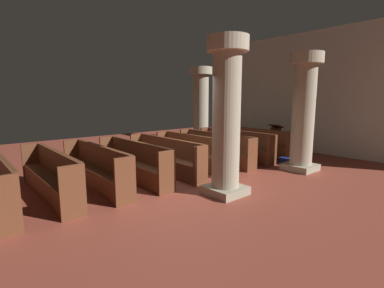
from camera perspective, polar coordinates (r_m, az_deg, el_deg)
name	(u,v)px	position (r m, az deg, el deg)	size (l,w,h in m)	color
ground_plane	(185,180)	(7.28, -1.32, -7.22)	(19.20, 19.20, 0.00)	brown
back_wall	(308,93)	(11.82, 22.38, 9.47)	(10.00, 0.16, 4.50)	beige
pew_row_0	(253,141)	(10.62, 12.17, 0.60)	(3.02, 0.47, 0.95)	brown
pew_row_1	(235,144)	(9.86, 8.71, 0.04)	(3.02, 0.46, 0.95)	brown
pew_row_2	(215,147)	(9.14, 4.69, -0.60)	(3.02, 0.46, 0.95)	brown
pew_row_3	(192,151)	(8.48, 0.01, -1.35)	(3.02, 0.47, 0.95)	brown
pew_row_4	(165,155)	(7.89, -5.42, -2.21)	(3.02, 0.46, 0.95)	brown
pew_row_5	(134,160)	(7.37, -11.67, -3.16)	(3.02, 0.46, 0.95)	brown
pew_row_6	(96,166)	(6.96, -18.77, -4.20)	(3.02, 0.47, 0.95)	brown
pew_row_7	(50,173)	(6.68, -26.64, -5.28)	(3.02, 0.46, 0.95)	brown
pillar_aisle_side	(303,111)	(8.58, 21.52, 6.26)	(0.89, 0.89, 3.28)	#9F967E
pillar_far_side	(201,107)	(11.64, 1.80, 7.52)	(0.89, 0.89, 3.28)	#9F967E
pillar_aisle_rear	(226,115)	(5.96, 6.94, 5.78)	(0.85, 0.85, 3.28)	#9F967E
lectern	(275,141)	(11.29, 16.41, 0.67)	(0.48, 0.45, 1.08)	#411E13
hymn_book	(234,129)	(10.07, 8.54, 2.93)	(0.14, 0.19, 0.04)	navy
kneeler_box_navy	(286,161)	(9.41, 18.39, -3.25)	(0.39, 0.26, 0.21)	navy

